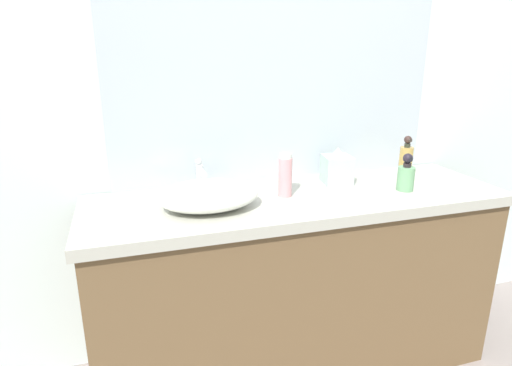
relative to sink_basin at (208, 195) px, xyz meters
The scene contains 9 objects.
bathroom_wall_rear 0.69m from the sink_basin, 38.35° to the left, with size 6.00×0.06×2.60m, color silver.
vanity_counter 0.62m from the sink_basin, ahead, with size 1.80×0.55×0.86m.
wall_mirror_panel 0.76m from the sink_basin, 37.99° to the left, with size 1.54×0.01×1.25m, color #B2BCC6.
sink_basin is the anchor object (origin of this frame).
faucet 0.16m from the sink_basin, 90.00° to the left, with size 0.03×0.14×0.15m.
soap_dispenser 0.87m from the sink_basin, ahead, with size 0.07×0.07×0.17m.
lotion_bottle 0.34m from the sink_basin, ahead, with size 0.06×0.06×0.18m.
perfume_bottle 0.99m from the sink_basin, ahead, with size 0.06×0.06×0.21m.
tissue_box 0.65m from the sink_basin, 13.30° to the left, with size 0.14×0.14×0.17m.
Camera 1 is at (-0.73, -1.20, 1.46)m, focal length 30.36 mm.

